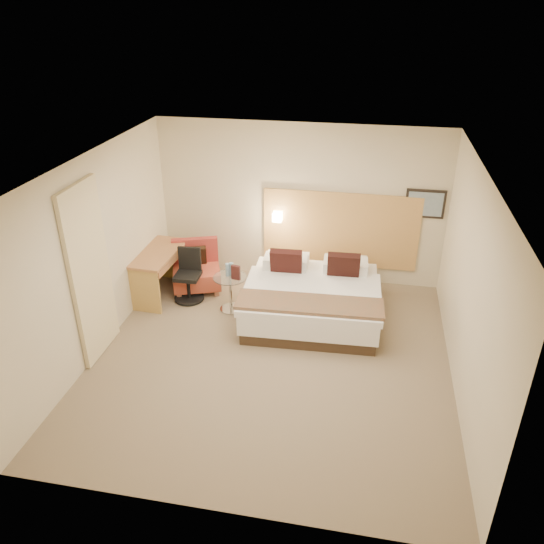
% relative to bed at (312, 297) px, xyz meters
% --- Properties ---
extents(floor, '(4.80, 5.00, 0.02)m').
position_rel_bed_xyz_m(floor, '(-0.41, -1.23, -0.33)').
color(floor, '#796852').
rests_on(floor, ground).
extents(ceiling, '(4.80, 5.00, 0.02)m').
position_rel_bed_xyz_m(ceiling, '(-0.41, -1.23, 2.39)').
color(ceiling, white).
rests_on(ceiling, floor).
extents(wall_back, '(4.80, 0.02, 2.70)m').
position_rel_bed_xyz_m(wall_back, '(-0.41, 1.28, 1.03)').
color(wall_back, beige).
rests_on(wall_back, floor).
extents(wall_front, '(4.80, 0.02, 2.70)m').
position_rel_bed_xyz_m(wall_front, '(-0.41, -3.74, 1.03)').
color(wall_front, beige).
rests_on(wall_front, floor).
extents(wall_left, '(0.02, 5.00, 2.70)m').
position_rel_bed_xyz_m(wall_left, '(-2.82, -1.23, 1.03)').
color(wall_left, beige).
rests_on(wall_left, floor).
extents(wall_right, '(0.02, 5.00, 2.70)m').
position_rel_bed_xyz_m(wall_right, '(2.00, -1.23, 1.03)').
color(wall_right, beige).
rests_on(wall_right, floor).
extents(headboard_panel, '(2.60, 0.04, 1.30)m').
position_rel_bed_xyz_m(headboard_panel, '(0.29, 1.24, 0.63)').
color(headboard_panel, '#BC8849').
rests_on(headboard_panel, wall_back).
extents(art_frame, '(0.62, 0.03, 0.47)m').
position_rel_bed_xyz_m(art_frame, '(1.61, 1.25, 1.18)').
color(art_frame, black).
rests_on(art_frame, wall_back).
extents(art_canvas, '(0.54, 0.01, 0.39)m').
position_rel_bed_xyz_m(art_canvas, '(1.61, 1.23, 1.18)').
color(art_canvas, gray).
rests_on(art_canvas, wall_back).
extents(lamp_arm, '(0.02, 0.12, 0.02)m').
position_rel_bed_xyz_m(lamp_arm, '(-0.76, 1.19, 0.83)').
color(lamp_arm, silver).
rests_on(lamp_arm, wall_back).
extents(lamp_shade, '(0.15, 0.15, 0.15)m').
position_rel_bed_xyz_m(lamp_shade, '(-0.76, 1.13, 0.83)').
color(lamp_shade, '#F5E4BF').
rests_on(lamp_shade, wall_back).
extents(curtain, '(0.06, 0.90, 2.42)m').
position_rel_bed_xyz_m(curtain, '(-2.77, -1.48, 0.90)').
color(curtain, beige).
rests_on(curtain, wall_left).
extents(bottle_a, '(0.07, 0.07, 0.21)m').
position_rel_bed_xyz_m(bottle_a, '(-1.33, -0.04, 0.36)').
color(bottle_a, '#80A8C6').
rests_on(bottle_a, side_table).
extents(bottle_b, '(0.07, 0.07, 0.21)m').
position_rel_bed_xyz_m(bottle_b, '(-1.27, -0.01, 0.36)').
color(bottle_b, '#7FADC4').
rests_on(bottle_b, side_table).
extents(menu_folder, '(0.14, 0.08, 0.23)m').
position_rel_bed_xyz_m(menu_folder, '(-1.17, -0.13, 0.37)').
color(menu_folder, '#3D1919').
rests_on(menu_folder, side_table).
extents(bed, '(2.11, 2.06, 0.99)m').
position_rel_bed_xyz_m(bed, '(0.00, 0.00, 0.00)').
color(bed, '#38291C').
rests_on(bed, floor).
extents(lounge_chair, '(0.96, 0.90, 0.82)m').
position_rel_bed_xyz_m(lounge_chair, '(-2.03, 0.52, 0.00)').
color(lounge_chair, tan).
rests_on(lounge_chair, floor).
extents(side_table, '(0.61, 0.61, 0.58)m').
position_rel_bed_xyz_m(side_table, '(-1.28, -0.08, 0.00)').
color(side_table, silver).
rests_on(side_table, floor).
extents(desk, '(0.64, 1.28, 0.78)m').
position_rel_bed_xyz_m(desk, '(-2.52, 0.18, 0.29)').
color(desk, '#AB7043').
rests_on(desk, floor).
extents(desk_chair, '(0.50, 0.50, 0.86)m').
position_rel_bed_xyz_m(desk_chair, '(-2.04, 0.14, 0.03)').
color(desk_chair, black).
rests_on(desk_chair, floor).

